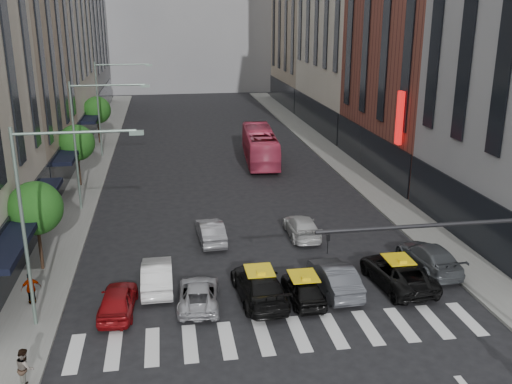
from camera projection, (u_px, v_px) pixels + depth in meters
name	position (u px, v px, depth m)	size (l,w,h in m)	color
ground	(293.00, 354.00, 23.71)	(160.00, 160.00, 0.00)	black
sidewalk_left	(90.00, 173.00, 50.15)	(3.00, 96.00, 0.15)	slate
sidewalk_right	(342.00, 162.00, 53.68)	(3.00, 96.00, 0.15)	slate
building_left_b	(0.00, 33.00, 43.83)	(8.00, 16.00, 24.00)	tan
building_left_d	(68.00, 1.00, 77.73)	(8.00, 18.00, 30.00)	gray
building_right_b	(423.00, 19.00, 47.79)	(8.00, 18.00, 26.00)	brown
building_right_d	(310.00, 9.00, 83.24)	(8.00, 18.00, 28.00)	tan
tree_near	(36.00, 208.00, 30.21)	(2.88, 2.88, 4.95)	black
tree_mid	(77.00, 143.00, 45.26)	(2.88, 2.88, 4.95)	black
tree_far	(97.00, 110.00, 60.32)	(2.88, 2.88, 4.95)	black
streetlamp_near	(44.00, 202.00, 24.15)	(5.38, 0.25, 9.00)	gray
streetlamp_mid	(88.00, 129.00, 39.21)	(5.38, 0.25, 9.00)	gray
streetlamp_far	(108.00, 96.00, 54.26)	(5.38, 0.25, 9.00)	gray
traffic_signal	(490.00, 253.00, 22.60)	(10.10, 0.20, 6.00)	black
liberty_sign	(400.00, 118.00, 42.64)	(0.30, 0.70, 4.00)	red
car_red	(118.00, 300.00, 26.74)	(1.61, 3.99, 1.36)	maroon
car_white_front	(157.00, 275.00, 29.18)	(1.54, 4.41, 1.45)	white
car_silver	(199.00, 294.00, 27.53)	(1.95, 4.23, 1.17)	#ABACB1
taxi_left	(259.00, 285.00, 28.01)	(2.16, 5.30, 1.54)	black
taxi_center	(303.00, 288.00, 27.92)	(1.54, 3.84, 1.31)	black
car_grey_mid	(335.00, 277.00, 28.87)	(1.59, 4.56, 1.50)	#45474D
taxi_right	(397.00, 272.00, 29.46)	(2.41, 5.23, 1.45)	black
car_grey_curb	(429.00, 257.00, 31.32)	(2.05, 5.03, 1.46)	#474B50
car_row2_left	(211.00, 231.00, 35.11)	(1.46, 4.18, 1.38)	#959499
car_row2_right	(302.00, 227.00, 35.95)	(1.82, 4.48, 1.30)	#BEBEBE
bus	(260.00, 146.00, 53.61)	(2.63, 11.24, 3.13)	#CE3C5D
pedestrian_near	(25.00, 368.00, 21.22)	(0.77, 0.60, 1.59)	gray
pedestrian_far	(31.00, 288.00, 27.32)	(0.93, 0.39, 1.58)	gray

